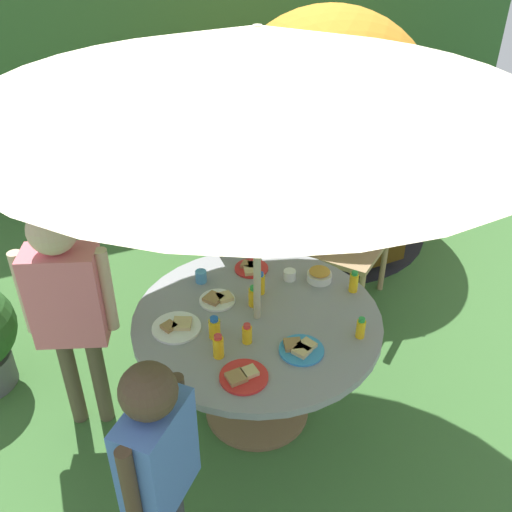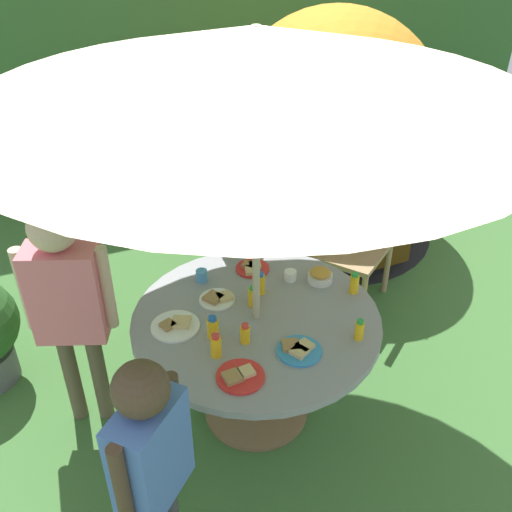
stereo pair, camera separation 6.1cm
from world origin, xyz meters
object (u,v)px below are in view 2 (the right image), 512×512
(child_in_blue_shirt, at_px, (151,453))
(juice_bottle_center_front, at_px, (354,284))
(plate_back_edge, at_px, (176,325))
(snack_bowl, at_px, (320,276))
(child_in_grey_shirt, at_px, (224,196))
(juice_bottle_spot_b, at_px, (216,346))
(patio_umbrella, at_px, (256,62))
(dome_tent, at_px, (332,129))
(plate_mid_left, at_px, (252,268))
(child_in_pink_shirt, at_px, (67,293))
(plate_near_left, at_px, (240,376))
(plate_far_left, at_px, (217,299))
(juice_bottle_front_edge, at_px, (245,334))
(cup_near, at_px, (202,276))
(wooden_chair, at_px, (355,232))
(juice_bottle_center_back, at_px, (260,283))
(juice_bottle_mid_right, at_px, (253,296))
(juice_bottle_far_right, at_px, (213,327))
(plate_near_right, at_px, (299,349))
(cup_far, at_px, (290,275))
(juice_bottle_spot_a, at_px, (359,330))

(child_in_blue_shirt, xyz_separation_m, juice_bottle_center_front, (1.25, 0.68, -0.03))
(plate_back_edge, bearing_deg, snack_bowl, 5.71)
(child_in_grey_shirt, height_order, juice_bottle_spot_b, child_in_grey_shirt)
(snack_bowl, relative_size, plate_back_edge, 0.56)
(patio_umbrella, distance_m, child_in_grey_shirt, 1.39)
(dome_tent, xyz_separation_m, plate_mid_left, (-1.17, -1.28, -0.19))
(child_in_pink_shirt, xyz_separation_m, juice_bottle_spot_b, (0.59, -0.50, -0.11))
(child_in_blue_shirt, distance_m, plate_near_left, 0.57)
(snack_bowl, xyz_separation_m, plate_back_edge, (-0.84, -0.08, -0.03))
(juice_bottle_center_front, bearing_deg, plate_mid_left, 136.94)
(plate_far_left, distance_m, juice_bottle_front_edge, 0.35)
(plate_near_left, xyz_separation_m, cup_near, (0.06, 0.76, 0.02))
(plate_near_left, relative_size, plate_back_edge, 0.91)
(wooden_chair, xyz_separation_m, plate_mid_left, (-0.91, -0.40, 0.19))
(child_in_grey_shirt, distance_m, plate_back_edge, 1.02)
(plate_near_left, relative_size, juice_bottle_spot_b, 1.74)
(plate_far_left, distance_m, juice_bottle_center_front, 0.73)
(juice_bottle_center_front, bearing_deg, juice_bottle_center_back, 158.54)
(plate_near_left, relative_size, juice_bottle_center_back, 1.70)
(snack_bowl, height_order, juice_bottle_mid_right, juice_bottle_mid_right)
(patio_umbrella, xyz_separation_m, juice_bottle_mid_right, (0.02, 0.10, -1.21))
(wooden_chair, xyz_separation_m, plate_far_left, (-1.18, -0.60, 0.19))
(juice_bottle_center_back, bearing_deg, juice_bottle_far_right, -144.88)
(juice_bottle_mid_right, relative_size, juice_bottle_front_edge, 1.09)
(juice_bottle_spot_b, bearing_deg, juice_bottle_center_front, 12.81)
(child_in_pink_shirt, bearing_deg, plate_far_left, 11.02)
(child_in_blue_shirt, bearing_deg, juice_bottle_front_edge, -1.95)
(juice_bottle_center_front, height_order, juice_bottle_center_back, juice_bottle_center_back)
(juice_bottle_mid_right, height_order, juice_bottle_spot_b, juice_bottle_spot_b)
(dome_tent, height_order, plate_near_right, dome_tent)
(plate_near_right, distance_m, cup_far, 0.57)
(dome_tent, distance_m, plate_near_left, 2.56)
(juice_bottle_far_right, distance_m, juice_bottle_center_back, 0.42)
(wooden_chair, distance_m, plate_near_left, 1.73)
(child_in_grey_shirt, relative_size, child_in_blue_shirt, 1.17)
(juice_bottle_front_edge, distance_m, juice_bottle_spot_a, 0.54)
(plate_near_left, distance_m, cup_near, 0.77)
(child_in_pink_shirt, height_order, juice_bottle_spot_a, child_in_pink_shirt)
(plate_near_left, distance_m, juice_bottle_center_front, 0.86)
(snack_bowl, height_order, plate_mid_left, snack_bowl)
(child_in_grey_shirt, xyz_separation_m, juice_bottle_center_back, (-0.05, -0.73, -0.15))
(juice_bottle_spot_a, bearing_deg, juice_bottle_center_back, 120.67)
(child_in_pink_shirt, height_order, juice_bottle_spot_b, child_in_pink_shirt)
(juice_bottle_spot_b, relative_size, cup_near, 1.86)
(juice_bottle_mid_right, bearing_deg, juice_bottle_spot_b, -135.85)
(plate_mid_left, distance_m, juice_bottle_center_front, 0.58)
(plate_far_left, bearing_deg, dome_tent, 45.77)
(child_in_grey_shirt, relative_size, juice_bottle_front_edge, 13.11)
(snack_bowl, bearing_deg, juice_bottle_center_back, 176.10)
(child_in_pink_shirt, bearing_deg, patio_umbrella, 0.00)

